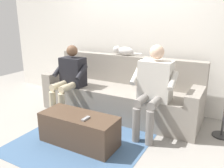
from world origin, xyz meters
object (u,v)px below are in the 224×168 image
object	(u,v)px
person_left_seated	(154,85)
cat_on_backrest	(123,51)
couch	(120,95)
remote_gray	(86,119)
person_right_seated	(70,76)
coffee_table	(79,129)

from	to	relation	value
person_left_seated	cat_on_backrest	distance (m)	1.06
person_left_seated	couch	bearing A→B (deg)	-28.94
cat_on_backrest	remote_gray	xyz separation A→B (m)	(-0.23, 1.45, -0.61)
person_right_seated	remote_gray	xyz separation A→B (m)	(-0.85, 0.78, -0.24)
couch	person_left_seated	size ratio (longest dim) A/B	2.14
couch	person_left_seated	bearing A→B (deg)	151.06
coffee_table	cat_on_backrest	distance (m)	1.61
person_left_seated	coffee_table	bearing A→B (deg)	46.84
couch	person_right_seated	xyz separation A→B (m)	(0.70, 0.41, 0.32)
coffee_table	person_right_seated	world-z (taller)	person_right_seated
person_right_seated	cat_on_backrest	world-z (taller)	person_right_seated
couch	person_left_seated	xyz separation A→B (m)	(-0.70, 0.39, 0.37)
person_left_seated	person_right_seated	xyz separation A→B (m)	(1.39, 0.02, -0.05)
couch	person_left_seated	distance (m)	0.88
cat_on_backrest	remote_gray	size ratio (longest dim) A/B	4.11
coffee_table	remote_gray	world-z (taller)	remote_gray
couch	remote_gray	distance (m)	1.20
coffee_table	person_left_seated	bearing A→B (deg)	-133.16
cat_on_backrest	couch	bearing A→B (deg)	105.97
person_right_seated	coffee_table	bearing A→B (deg)	134.10
couch	coffee_table	bearing A→B (deg)	90.00
coffee_table	person_right_seated	size ratio (longest dim) A/B	0.88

